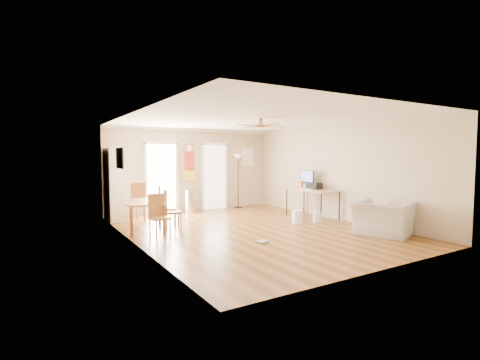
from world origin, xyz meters
TOP-DOWN VIEW (x-y plane):
  - floor at (0.00, 0.00)m, footprint 7.00×7.00m
  - ceiling at (0.00, 0.00)m, footprint 5.50×7.00m
  - wall_back at (0.00, 3.50)m, footprint 5.50×0.04m
  - wall_front at (0.00, -3.50)m, footprint 5.50×0.04m
  - wall_left at (-2.75, 0.00)m, footprint 0.04×7.00m
  - wall_right at (2.75, 0.00)m, footprint 0.04×7.00m
  - crown_molding at (0.00, 0.00)m, footprint 5.50×7.00m
  - kitchen_doorway at (-1.05, 3.48)m, footprint 0.90×0.10m
  - bathroom_doorway at (0.75, 3.48)m, footprint 0.80×0.10m
  - wall_decal at (-0.13, 3.48)m, footprint 0.46×0.03m
  - ac_grille at (2.05, 3.47)m, footprint 0.50×0.04m
  - framed_poster at (-2.73, 1.40)m, footprint 0.04×0.66m
  - ceiling_fan at (0.00, -0.30)m, footprint 1.24×1.24m
  - bookshelf at (-2.53, 2.98)m, footprint 0.43×0.90m
  - dining_table at (-2.15, 1.32)m, footprint 1.13×1.53m
  - dining_chair_right_a at (-1.60, 1.42)m, footprint 0.53×0.53m
  - dining_chair_right_b at (-1.60, 1.06)m, footprint 0.46×0.46m
  - dining_chair_near at (-2.12, 0.45)m, footprint 0.42×0.42m
  - dining_chair_far at (-2.10, 2.61)m, footprint 0.54×0.54m
  - trash_can at (-0.24, 3.18)m, footprint 0.40×0.40m
  - torchiere_lamp at (1.54, 3.25)m, footprint 0.43×0.43m
  - computer_desk at (2.32, 0.51)m, footprint 0.75×1.50m
  - imac at (2.47, 0.89)m, footprint 0.22×0.56m
  - keyboard at (2.20, 0.59)m, footprint 0.16×0.43m
  - printer at (2.45, 0.56)m, footprint 0.37×0.41m
  - orange_bottle at (2.30, 0.92)m, footprint 0.09×0.09m
  - wastebasket_a at (1.97, -0.10)m, footprint 0.30×0.30m
  - wastebasket_b at (1.47, 0.14)m, footprint 0.30×0.30m
  - floor_cloth at (-0.51, -1.12)m, footprint 0.30×0.26m
  - armchair at (2.15, -1.95)m, footprint 1.32×1.41m

SIDE VIEW (x-z plane):
  - floor at x=0.00m, z-range 0.00..0.00m
  - floor_cloth at x=-0.51m, z-range 0.00..0.04m
  - wastebasket_a at x=1.97m, z-range 0.00..0.28m
  - wastebasket_b at x=1.47m, z-range 0.00..0.33m
  - dining_table at x=-2.15m, z-range 0.00..0.69m
  - trash_can at x=-0.24m, z-range 0.00..0.69m
  - armchair at x=2.15m, z-range 0.00..0.75m
  - computer_desk at x=2.32m, z-range 0.00..0.80m
  - dining_chair_near at x=-2.12m, z-range 0.00..0.92m
  - dining_chair_right_b at x=-1.60m, z-range 0.00..0.94m
  - dining_chair_right_a at x=-1.60m, z-range 0.00..1.02m
  - dining_chair_far at x=-2.10m, z-range 0.00..1.03m
  - keyboard at x=2.20m, z-range 0.80..0.82m
  - printer at x=2.45m, z-range 0.80..0.99m
  - torchiere_lamp at x=1.54m, z-range 0.00..1.81m
  - orange_bottle at x=2.30m, z-range 0.80..1.03m
  - bookshelf at x=-2.53m, z-range 0.00..1.97m
  - kitchen_doorway at x=-1.05m, z-range 0.00..2.10m
  - bathroom_doorway at x=0.75m, z-range 0.00..2.10m
  - imac at x=2.47m, z-range 0.80..1.32m
  - wall_back at x=0.00m, z-range 0.00..2.60m
  - wall_front at x=0.00m, z-range 0.00..2.60m
  - wall_left at x=-2.75m, z-range 0.00..2.60m
  - wall_right at x=2.75m, z-range 0.00..2.60m
  - wall_decal at x=-0.13m, z-range 1.00..2.10m
  - ac_grille at x=2.05m, z-range 1.40..2.00m
  - framed_poster at x=-2.73m, z-range 1.46..1.94m
  - ceiling_fan at x=0.00m, z-range 2.33..2.53m
  - crown_molding at x=0.00m, z-range 2.52..2.60m
  - ceiling at x=0.00m, z-range 2.60..2.60m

